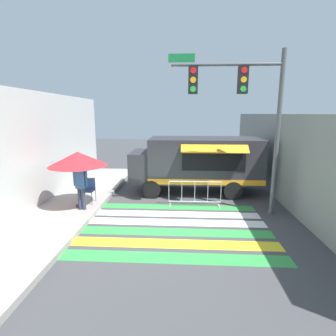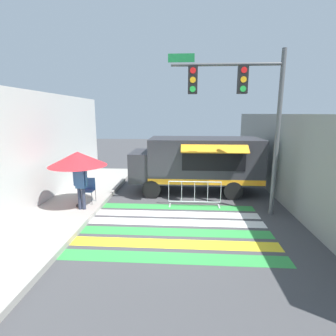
% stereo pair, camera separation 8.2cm
% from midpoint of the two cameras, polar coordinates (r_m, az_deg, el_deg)
% --- Properties ---
extents(ground_plane, '(60.00, 60.00, 0.00)m').
position_cam_midpoint_polar(ground_plane, '(9.16, 0.43, -11.89)').
color(ground_plane, '#424244').
extents(sidewalk_left, '(4.40, 16.00, 0.17)m').
position_cam_midpoint_polar(sidewalk_left, '(10.60, -28.10, -9.47)').
color(sidewalk_left, '#99968E').
rests_on(sidewalk_left, ground_plane).
extents(building_left_facade, '(0.25, 16.00, 4.52)m').
position_cam_midpoint_polar(building_left_facade, '(10.24, -30.72, 2.16)').
color(building_left_facade, silver).
rests_on(building_left_facade, ground_plane).
extents(concrete_wall_right, '(0.20, 16.00, 3.66)m').
position_cam_midpoint_polar(concrete_wall_right, '(12.26, 23.08, 2.15)').
color(concrete_wall_right, gray).
rests_on(concrete_wall_right, ground_plane).
extents(crosswalk_painted, '(6.40, 4.36, 0.01)m').
position_cam_midpoint_polar(crosswalk_painted, '(8.87, 0.33, -12.69)').
color(crosswalk_painted, green).
rests_on(crosswalk_painted, ground_plane).
extents(food_truck, '(5.93, 2.76, 2.57)m').
position_cam_midpoint_polar(food_truck, '(12.31, 5.58, 1.57)').
color(food_truck, '#2D2D33').
rests_on(food_truck, ground_plane).
extents(traffic_signal_pole, '(3.93, 0.29, 5.80)m').
position_cam_midpoint_polar(traffic_signal_pole, '(9.66, 15.75, 13.85)').
color(traffic_signal_pole, '#515456').
rests_on(traffic_signal_pole, ground_plane).
extents(patio_umbrella, '(2.15, 2.15, 2.12)m').
position_cam_midpoint_polar(patio_umbrella, '(10.29, -19.29, 1.87)').
color(patio_umbrella, black).
rests_on(patio_umbrella, sidewalk_left).
extents(folding_chair, '(0.46, 0.46, 0.97)m').
position_cam_midpoint_polar(folding_chair, '(10.98, -17.08, -4.16)').
color(folding_chair, '#4C4C51').
rests_on(folding_chair, sidewalk_left).
extents(vendor_person, '(0.53, 0.23, 1.75)m').
position_cam_midpoint_polar(vendor_person, '(10.11, -18.70, -3.19)').
color(vendor_person, '#2D3347').
rests_on(vendor_person, sidewalk_left).
extents(barricade_front, '(2.11, 0.44, 1.04)m').
position_cam_midpoint_polar(barricade_front, '(10.61, 5.61, -5.62)').
color(barricade_front, '#B7BABF').
rests_on(barricade_front, ground_plane).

